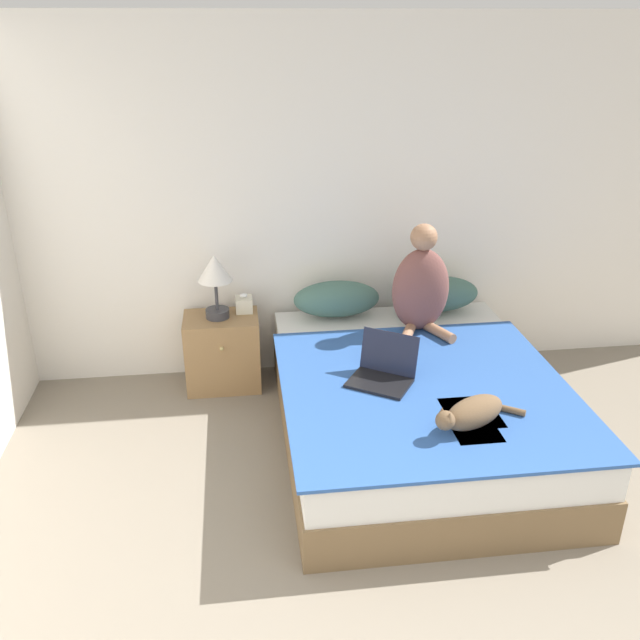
# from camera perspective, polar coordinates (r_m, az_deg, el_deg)

# --- Properties ---
(wall_back) EXTENTS (5.96, 0.05, 2.55)m
(wall_back) POSITION_cam_1_polar(r_m,az_deg,el_deg) (4.96, 4.04, 9.80)
(wall_back) COLOR white
(wall_back) RESTS_ON ground_plane
(bed) EXTENTS (1.70, 2.14, 0.51)m
(bed) POSITION_cam_1_polar(r_m,az_deg,el_deg) (4.35, 8.03, -7.26)
(bed) COLOR brown
(bed) RESTS_ON ground_plane
(pillow_near) EXTENTS (0.62, 0.28, 0.26)m
(pillow_near) POSITION_cam_1_polar(r_m,az_deg,el_deg) (4.90, 1.40, 1.79)
(pillow_near) COLOR #42665B
(pillow_near) RESTS_ON bed
(pillow_far) EXTENTS (0.62, 0.28, 0.26)m
(pillow_far) POSITION_cam_1_polar(r_m,az_deg,el_deg) (5.05, 9.77, 2.17)
(pillow_far) COLOR #42665B
(pillow_far) RESTS_ON bed
(person_sitting) EXTENTS (0.40, 0.39, 0.76)m
(person_sitting) POSITION_cam_1_polar(r_m,az_deg,el_deg) (4.65, 8.50, 2.79)
(person_sitting) COLOR brown
(person_sitting) RESTS_ON bed
(cat_tabby) EXTENTS (0.56, 0.35, 0.17)m
(cat_tabby) POSITION_cam_1_polar(r_m,az_deg,el_deg) (3.69, 12.68, -7.64)
(cat_tabby) COLOR brown
(cat_tabby) RESTS_ON bed
(laptop_open) EXTENTS (0.47, 0.46, 0.27)m
(laptop_open) POSITION_cam_1_polar(r_m,az_deg,el_deg) (4.07, 5.31, -4.38)
(laptop_open) COLOR black
(laptop_open) RESTS_ON bed
(nightstand) EXTENTS (0.53, 0.39, 0.55)m
(nightstand) POSITION_cam_1_polar(r_m,az_deg,el_deg) (4.98, -8.19, -2.65)
(nightstand) COLOR #937047
(nightstand) RESTS_ON ground_plane
(table_lamp) EXTENTS (0.24, 0.24, 0.47)m
(table_lamp) POSITION_cam_1_polar(r_m,az_deg,el_deg) (4.75, -8.84, 3.80)
(table_lamp) COLOR #38383D
(table_lamp) RESTS_ON nightstand
(tissue_box) EXTENTS (0.12, 0.12, 0.14)m
(tissue_box) POSITION_cam_1_polar(r_m,az_deg,el_deg) (4.91, -6.41, 1.33)
(tissue_box) COLOR beige
(tissue_box) RESTS_ON nightstand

